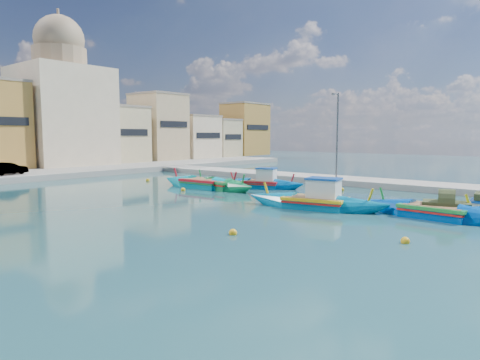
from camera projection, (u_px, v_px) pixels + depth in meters
ground at (281, 223)px, 21.18m from camera, size 160.00×160.00×0.00m
east_quay at (406, 185)px, 34.91m from camera, size 4.00×70.00×0.50m
north_quay at (8, 177)px, 41.50m from camera, size 80.00×8.00×0.60m
north_townhouses at (39, 129)px, 50.80m from camera, size 83.20×7.87×10.19m
church_block at (62, 102)px, 53.38m from camera, size 10.00×10.00×19.10m
quay_street_lamp at (337, 135)px, 37.87m from camera, size 1.18×0.16×8.00m
luzzu_turquoise_cabin at (316, 203)px, 25.20m from camera, size 3.62×9.10×2.86m
luzzu_blue_cabin at (262, 184)px, 34.91m from camera, size 4.08×7.43×2.57m
luzzu_cyan_mid at (204, 185)px, 35.05m from camera, size 2.66×9.06×2.64m
luzzu_green at (221, 186)px, 34.30m from camera, size 3.16×7.94×2.43m
luzzu_blue_south at (435, 213)px, 22.33m from camera, size 2.62×8.45×2.40m
tender_near at (446, 210)px, 22.42m from camera, size 2.07×2.95×1.32m
mooring_buoys at (214, 202)px, 27.18m from camera, size 23.99×26.95×0.36m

